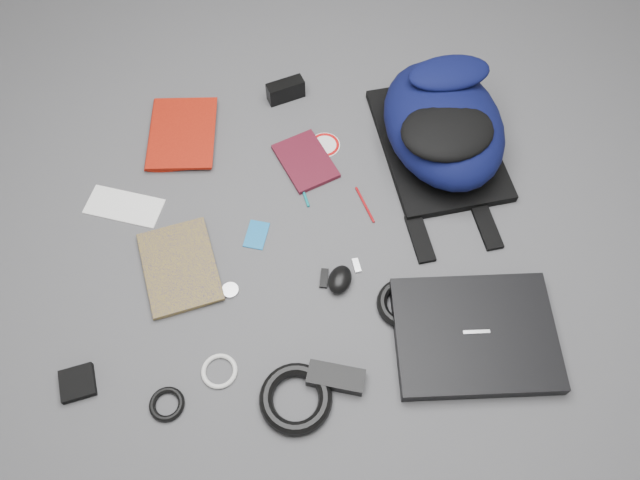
{
  "coord_description": "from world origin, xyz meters",
  "views": [
    {
      "loc": [
        -0.05,
        -0.81,
        1.48
      ],
      "look_at": [
        0.0,
        0.0,
        0.02
      ],
      "focal_mm": 35.0,
      "sensor_mm": 36.0,
      "label": 1
    }
  ],
  "objects": [
    {
      "name": "compact_camera",
      "position": [
        -0.08,
        0.52,
        0.03
      ],
      "size": [
        0.12,
        0.08,
        0.06
      ],
      "primitive_type": "cube",
      "rotation": [
        0.0,
        0.0,
        0.35
      ],
      "color": "black",
      "rests_on": "ground"
    },
    {
      "name": "mouse",
      "position": [
        0.04,
        -0.12,
        0.02
      ],
      "size": [
        0.09,
        0.1,
        0.04
      ],
      "primitive_type": "ellipsoid",
      "rotation": [
        0.0,
        0.0,
        -0.4
      ],
      "color": "black",
      "rests_on": "ground"
    },
    {
      "name": "sticker_disc",
      "position": [
        0.03,
        0.33,
        0.0
      ],
      "size": [
        0.12,
        0.12,
        0.0
      ],
      "primitive_type": "cylinder",
      "rotation": [
        0.0,
        0.0,
        -0.43
      ],
      "color": "white",
      "rests_on": "ground"
    },
    {
      "name": "cable_coil",
      "position": [
        0.2,
        -0.19,
        0.01
      ],
      "size": [
        0.15,
        0.15,
        0.03
      ],
      "primitive_type": "torus",
      "rotation": [
        0.0,
        0.0,
        -0.1
      ],
      "color": "black",
      "rests_on": "ground"
    },
    {
      "name": "white_cable_coil",
      "position": [
        -0.26,
        -0.34,
        0.01
      ],
      "size": [
        0.1,
        0.1,
        0.01
      ],
      "primitive_type": "torus",
      "rotation": [
        0.0,
        0.0,
        0.19
      ],
      "color": "silver",
      "rests_on": "ground"
    },
    {
      "name": "usb_silver",
      "position": [
        0.09,
        -0.07,
        0.0
      ],
      "size": [
        0.02,
        0.04,
        0.01
      ],
      "primitive_type": "cube",
      "rotation": [
        0.0,
        0.0,
        0.17
      ],
      "color": "silver",
      "rests_on": "ground"
    },
    {
      "name": "id_badge",
      "position": [
        -0.17,
        0.04,
        0.0
      ],
      "size": [
        0.08,
        0.1,
        0.0
      ],
      "primitive_type": "cube",
      "rotation": [
        0.0,
        0.0,
        -0.26
      ],
      "color": "#176EB2",
      "rests_on": "ground"
    },
    {
      "name": "headphone_left",
      "position": [
        -0.29,
        -0.09,
        0.01
      ],
      "size": [
        0.05,
        0.05,
        0.01
      ],
      "primitive_type": "cylinder",
      "rotation": [
        0.0,
        0.0,
        0.17
      ],
      "color": "#A6A5A7",
      "rests_on": "ground"
    },
    {
      "name": "power_brick",
      "position": [
        0.02,
        -0.38,
        0.02
      ],
      "size": [
        0.15,
        0.09,
        0.03
      ],
      "primitive_type": "cube",
      "rotation": [
        0.0,
        0.0,
        -0.25
      ],
      "color": "black",
      "rests_on": "ground"
    },
    {
      "name": "power_cord_coil",
      "position": [
        -0.08,
        -0.42,
        0.02
      ],
      "size": [
        0.22,
        0.22,
        0.03
      ],
      "primitive_type": "torus",
      "rotation": [
        0.0,
        0.0,
        -0.36
      ],
      "color": "black",
      "rests_on": "ground"
    },
    {
      "name": "pen_teal",
      "position": [
        -0.04,
        0.18,
        0.0
      ],
      "size": [
        0.04,
        0.13,
        0.01
      ],
      "primitive_type": "cylinder",
      "rotation": [
        1.57,
        0.0,
        0.24
      ],
      "color": "#0E7A81",
      "rests_on": "ground"
    },
    {
      "name": "comic_book",
      "position": [
        -0.46,
        -0.08,
        0.01
      ],
      "size": [
        0.24,
        0.29,
        0.02
      ],
      "primitive_type": "imported",
      "rotation": [
        0.0,
        0.0,
        0.25
      ],
      "color": "#BF9E0D",
      "rests_on": "ground"
    },
    {
      "name": "laptop",
      "position": [
        0.37,
        -0.29,
        0.02
      ],
      "size": [
        0.4,
        0.31,
        0.04
      ],
      "primitive_type": "cube",
      "rotation": [
        0.0,
        0.0,
        -0.01
      ],
      "color": "black",
      "rests_on": "ground"
    },
    {
      "name": "dvd_case",
      "position": [
        -0.03,
        0.27,
        0.01
      ],
      "size": [
        0.2,
        0.23,
        0.01
      ],
      "primitive_type": "cube",
      "rotation": [
        0.0,
        0.0,
        0.42
      ],
      "color": "#3E0C16",
      "rests_on": "ground"
    },
    {
      "name": "pen_red",
      "position": [
        0.13,
        0.12,
        0.0
      ],
      "size": [
        0.05,
        0.12,
        0.01
      ],
      "primitive_type": "cylinder",
      "rotation": [
        1.57,
        0.0,
        0.33
      ],
      "color": "#9F0C11",
      "rests_on": "ground"
    },
    {
      "name": "headphone_right",
      "position": [
        -0.24,
        -0.13,
        0.01
      ],
      "size": [
        0.05,
        0.05,
        0.01
      ],
      "primitive_type": "cylinder",
      "rotation": [
        0.0,
        0.0,
        -0.11
      ],
      "color": "silver",
      "rests_on": "ground"
    },
    {
      "name": "textbook_red",
      "position": [
        -0.49,
        0.39,
        0.01
      ],
      "size": [
        0.2,
        0.27,
        0.03
      ],
      "primitive_type": "imported",
      "rotation": [
        0.0,
        0.0,
        -0.03
      ],
      "color": "maroon",
      "rests_on": "ground"
    },
    {
      "name": "usb_black",
      "position": [
        0.0,
        -0.11,
        0.0
      ],
      "size": [
        0.03,
        0.06,
        0.01
      ],
      "primitive_type": "cube",
      "rotation": [
        0.0,
        0.0,
        -0.15
      ],
      "color": "black",
      "rests_on": "ground"
    },
    {
      "name": "pouch",
      "position": [
        -0.6,
        -0.35,
        0.01
      ],
      "size": [
        0.1,
        0.1,
        0.02
      ],
      "primitive_type": "cube",
      "rotation": [
        0.0,
        0.0,
        0.24
      ],
      "color": "black",
      "rests_on": "ground"
    },
    {
      "name": "ground",
      "position": [
        0.0,
        0.0,
        0.0
      ],
      "size": [
        4.0,
        4.0,
        0.0
      ],
      "primitive_type": "plane",
      "color": "#4F4F51",
      "rests_on": "ground"
    },
    {
      "name": "backpack",
      "position": [
        0.37,
        0.31,
        0.11
      ],
      "size": [
        0.42,
        0.55,
        0.21
      ],
      "primitive_type": null,
      "rotation": [
        0.0,
        0.0,
        0.15
      ],
      "color": "black",
      "rests_on": "ground"
    },
    {
      "name": "earbud_coil",
      "position": [
        -0.38,
        -0.42,
        0.01
      ],
      "size": [
        0.1,
        0.1,
        0.02
      ],
      "primitive_type": "torus",
      "rotation": [
        0.0,
        0.0,
        -0.15
      ],
      "color": "black",
      "rests_on": "ground"
    },
    {
      "name": "envelope",
      "position": [
        -0.54,
        0.15,
        0.0
      ],
      "size": [
        0.23,
        0.15,
        0.0
      ],
      "primitive_type": "cube",
      "rotation": [
        0.0,
        0.0,
        -0.3
      ],
      "color": "white",
      "rests_on": "ground"
    }
  ]
}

